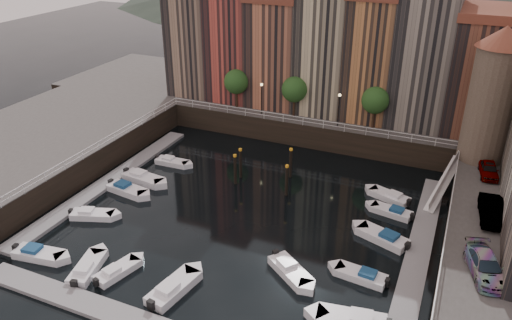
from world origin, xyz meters
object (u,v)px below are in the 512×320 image
at_px(corner_tower, 493,94).
at_px(car_c, 485,267).
at_px(boat_left_1, 92,214).
at_px(car_b, 491,211).
at_px(boat_left_0, 38,254).
at_px(gangway, 444,181).
at_px(mooring_pilings, 263,169).
at_px(boat_left_2, 127,189).
at_px(car_a, 489,170).

xyz_separation_m(corner_tower, car_c, (0.92, -20.17, -6.46)).
xyz_separation_m(boat_left_1, car_b, (34.39, 9.62, 3.47)).
bearing_deg(boat_left_0, gangway, 29.97).
xyz_separation_m(mooring_pilings, car_b, (22.05, -3.24, 2.16)).
distance_m(mooring_pilings, boat_left_0, 23.20).
distance_m(car_b, car_c, 8.03).
height_order(boat_left_1, boat_left_2, boat_left_2).
xyz_separation_m(mooring_pilings, boat_left_2, (-12.22, -7.59, -1.28)).
xyz_separation_m(gangway, boat_left_2, (-30.18, -12.01, -1.55)).
distance_m(boat_left_1, car_a, 38.67).
distance_m(boat_left_2, car_b, 34.71).
xyz_separation_m(gangway, boat_left_0, (-30.30, -24.02, -1.56)).
bearing_deg(car_a, boat_left_0, -151.22).
height_order(boat_left_0, boat_left_1, boat_left_0).
bearing_deg(boat_left_0, boat_left_2, 81.00).
bearing_deg(gangway, corner_tower, 57.20).
xyz_separation_m(boat_left_1, car_a, (34.10, 17.92, 3.35)).
bearing_deg(car_a, car_b, -95.07).
height_order(gangway, car_c, car_c).
distance_m(gangway, boat_left_1, 34.92).
height_order(boat_left_0, car_c, car_c).
bearing_deg(boat_left_1, boat_left_0, -109.96).
distance_m(corner_tower, gangway, 9.86).
relative_size(gangway, car_c, 1.64).
bearing_deg(car_c, car_b, 70.75).
xyz_separation_m(corner_tower, car_a, (0.89, -3.85, -6.51)).
distance_m(corner_tower, boat_left_0, 44.85).
relative_size(corner_tower, boat_left_1, 3.14).
relative_size(car_b, car_c, 0.96).
bearing_deg(boat_left_2, car_b, 14.90).
bearing_deg(corner_tower, car_c, -87.38).
relative_size(boat_left_1, car_a, 1.10).
distance_m(corner_tower, car_b, 13.78).
height_order(corner_tower, car_b, corner_tower).
bearing_deg(car_c, boat_left_2, 156.45).
bearing_deg(car_c, boat_left_1, 165.28).
bearing_deg(boat_left_2, corner_tower, 34.17).
relative_size(gangway, boat_left_2, 1.70).
xyz_separation_m(boat_left_0, boat_left_2, (0.12, 12.01, 0.01)).
height_order(boat_left_2, car_b, car_b).
relative_size(boat_left_1, car_b, 0.90).
bearing_deg(boat_left_0, mooring_pilings, 49.39).
distance_m(car_a, car_b, 8.31).
relative_size(gangway, mooring_pilings, 1.31).
relative_size(mooring_pilings, boat_left_1, 1.44).
bearing_deg(mooring_pilings, boat_left_1, -133.85).
bearing_deg(mooring_pilings, car_a, 13.11).
bearing_deg(boat_left_2, gangway, 29.35).
bearing_deg(mooring_pilings, car_b, -8.35).
xyz_separation_m(corner_tower, gangway, (-2.90, -4.50, -8.28)).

